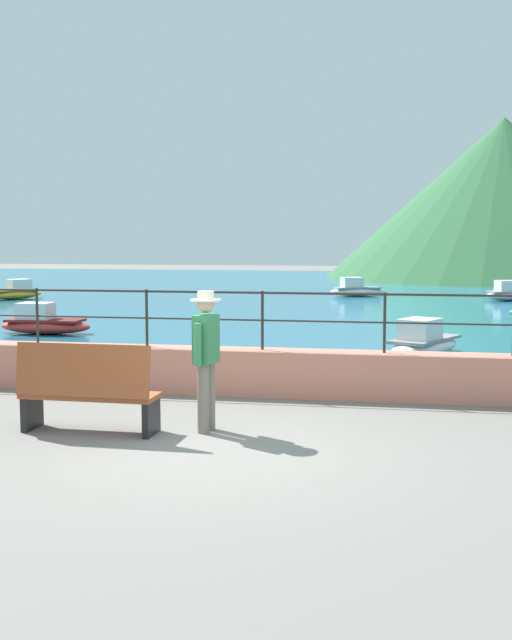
# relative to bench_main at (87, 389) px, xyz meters

# --- Properties ---
(ground_plane) EXTENTS (120.00, 120.00, 0.00)m
(ground_plane) POSITION_rel_bench_main_xyz_m (1.69, -0.41, -0.56)
(ground_plane) COLOR slate
(promenade_wall) EXTENTS (20.00, 0.56, 0.70)m
(promenade_wall) POSITION_rel_bench_main_xyz_m (1.69, 2.79, -0.21)
(promenade_wall) COLOR tan
(promenade_wall) RESTS_ON ground
(railing) EXTENTS (18.44, 0.04, 0.90)m
(railing) POSITION_rel_bench_main_xyz_m (1.69, 2.79, 0.76)
(railing) COLOR #282623
(railing) RESTS_ON promenade_wall
(lake_water) EXTENTS (64.00, 44.32, 0.06)m
(lake_water) POSITION_rel_bench_main_xyz_m (1.69, 25.43, -0.53)
(lake_water) COLOR #236B89
(lake_water) RESTS_ON ground
(hill_main) EXTENTS (20.77, 20.77, 9.41)m
(hill_main) POSITION_rel_bench_main_xyz_m (9.41, 39.98, 4.15)
(hill_main) COLOR #33663D
(hill_main) RESTS_ON ground
(bench_main) EXTENTS (1.71, 0.59, 1.13)m
(bench_main) POSITION_rel_bench_main_xyz_m (0.00, 0.00, 0.00)
(bench_main) COLOR #9E4C28
(bench_main) RESTS_ON ground
(person_walking) EXTENTS (0.38, 0.56, 1.75)m
(person_walking) POSITION_rel_bench_main_xyz_m (1.41, 0.38, 0.42)
(person_walking) COLOR slate
(person_walking) RESTS_ON ground
(boat_1) EXTENTS (2.12, 2.37, 0.76)m
(boat_1) POSITION_rel_bench_main_xyz_m (-10.91, 19.14, -0.23)
(boat_1) COLOR gold
(boat_1) RESTS_ON lake_water
(boat_2) EXTENTS (2.47, 1.75, 0.76)m
(boat_2) POSITION_rel_bench_main_xyz_m (1.92, 23.21, -0.23)
(boat_2) COLOR white
(boat_2) RESTS_ON lake_water
(boat_3) EXTENTS (2.30, 0.91, 0.76)m
(boat_3) POSITION_rel_bench_main_xyz_m (-4.88, 9.01, -0.23)
(boat_3) COLOR red
(boat_3) RESTS_ON lake_water
(boat_6) EXTENTS (1.83, 2.46, 0.76)m
(boat_6) POSITION_rel_bench_main_xyz_m (4.21, 6.96, -0.23)
(boat_6) COLOR white
(boat_6) RESTS_ON lake_water
(boat_7) EXTENTS (2.47, 1.62, 0.76)m
(boat_7) POSITION_rel_bench_main_xyz_m (7.82, 21.88, -0.23)
(boat_7) COLOR white
(boat_7) RESTS_ON lake_water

